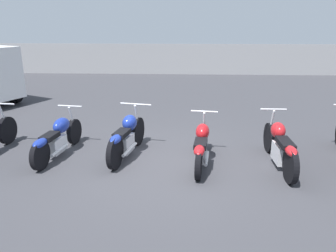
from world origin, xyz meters
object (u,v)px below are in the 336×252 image
Objects in this scene: motorcycle_slot_4 at (280,146)px; motorcycle_slot_2 at (127,137)px; motorcycle_slot_1 at (58,138)px; motorcycle_slot_3 at (202,145)px.

motorcycle_slot_2 is at bearing 172.81° from motorcycle_slot_4.
motorcycle_slot_2 is (1.49, 0.05, 0.03)m from motorcycle_slot_1.
motorcycle_slot_2 is 0.93× the size of motorcycle_slot_4.
motorcycle_slot_4 is at bearing 4.79° from motorcycle_slot_2.
motorcycle_slot_1 is 3.08m from motorcycle_slot_3.
motorcycle_slot_3 is at bearing -1.15° from motorcycle_slot_2.
motorcycle_slot_4 is at bearing 6.50° from motorcycle_slot_3.
motorcycle_slot_2 reaches higher than motorcycle_slot_1.
motorcycle_slot_2 is 1.61m from motorcycle_slot_3.
motorcycle_slot_1 is 1.49m from motorcycle_slot_2.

